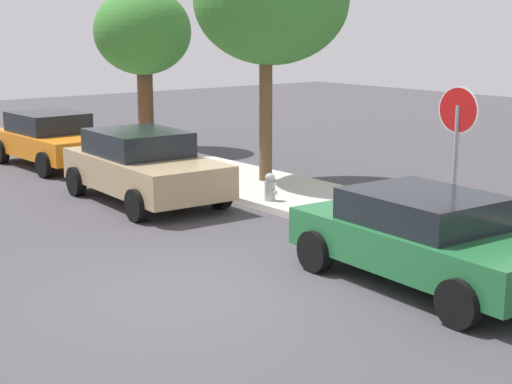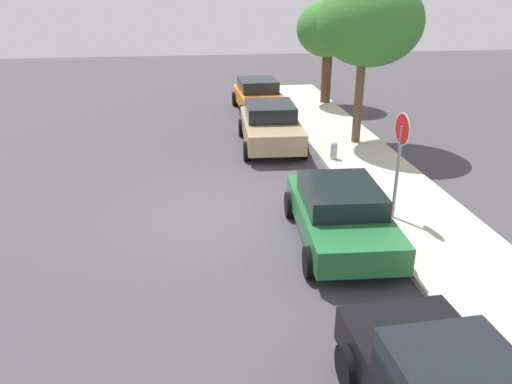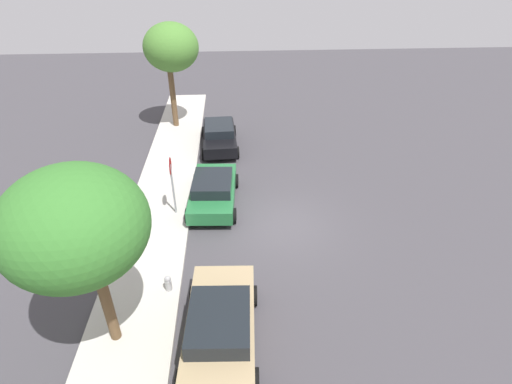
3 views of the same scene
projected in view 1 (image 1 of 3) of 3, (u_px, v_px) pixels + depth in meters
ground_plane at (196, 293)px, 10.97m from camera, size 60.00×60.00×0.00m
sidewalk_curb at (434, 230)px, 14.07m from camera, size 32.00×2.66×0.14m
stop_sign at (457, 140)px, 12.52m from camera, size 0.75×0.08×2.74m
parked_car_green at (426, 237)px, 11.22m from camera, size 4.19×2.25×1.34m
parked_car_tan at (143, 166)px, 16.55m from camera, size 4.33×2.28×1.49m
parked_car_orange at (52, 139)px, 20.76m from camera, size 3.98×2.18×1.41m
street_tree_near_corner at (271, 1)px, 17.59m from camera, size 3.52×3.52×5.68m
street_tree_far at (143, 33)px, 22.75m from camera, size 2.83×2.83×4.75m
fire_hydrant at (270, 190)px, 16.08m from camera, size 0.30×0.22×0.72m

